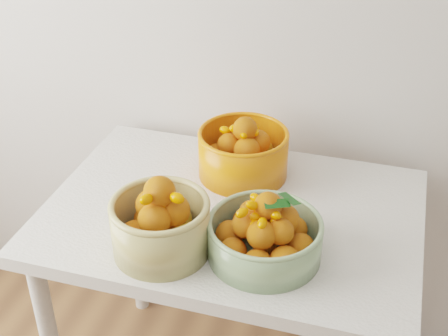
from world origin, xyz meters
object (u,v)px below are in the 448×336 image
(bowl_cream, at_px, (160,224))
(bowl_orange, at_px, (243,152))
(table, at_px, (232,238))
(bowl_green, at_px, (265,235))

(bowl_cream, distance_m, bowl_orange, 0.40)
(table, height_order, bowl_orange, bowl_orange)
(bowl_cream, distance_m, bowl_green, 0.25)
(table, xyz_separation_m, bowl_orange, (-0.02, 0.18, 0.17))
(bowl_cream, relative_size, bowl_orange, 0.93)
(table, distance_m, bowl_green, 0.26)
(table, bearing_deg, bowl_cream, -119.27)
(bowl_cream, bearing_deg, table, 60.73)
(table, height_order, bowl_green, bowl_green)
(bowl_green, relative_size, bowl_orange, 0.99)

